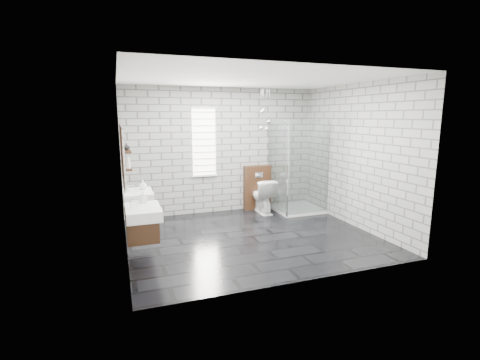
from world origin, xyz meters
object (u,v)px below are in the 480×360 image
vanity_right (136,197)px  cistern_panel (257,187)px  vanity_left (140,214)px  toilet (263,196)px  shower_enclosure (296,190)px

vanity_right → cistern_panel: (2.71, 1.19, -0.26)m
vanity_left → vanity_right: bearing=90.0°
vanity_left → toilet: bearing=36.0°
shower_enclosure → vanity_right: bearing=-168.8°
vanity_left → toilet: (2.71, 1.97, -0.38)m
vanity_right → toilet: size_ratio=2.10×
vanity_right → toilet: 2.87m
shower_enclosure → vanity_left: bearing=-152.6°
vanity_right → shower_enclosure: (3.41, 0.67, -0.25)m
cistern_panel → toilet: 0.34m
vanity_right → shower_enclosure: shower_enclosure is taller
cistern_panel → toilet: size_ratio=1.34×
vanity_left → cistern_panel: vanity_left is taller
vanity_right → shower_enclosure: size_ratio=0.77×
vanity_left → cistern_panel: bearing=40.1°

